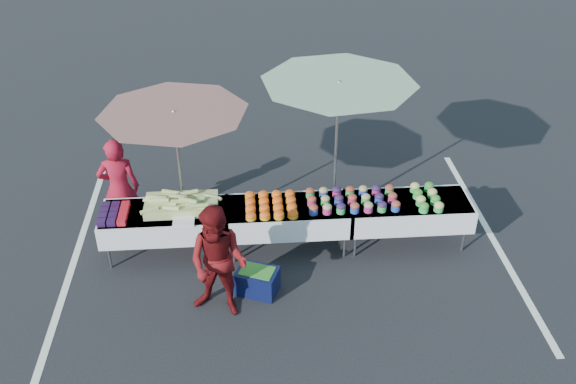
{
  "coord_description": "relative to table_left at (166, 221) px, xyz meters",
  "views": [
    {
      "loc": [
        -0.58,
        -7.76,
        6.04
      ],
      "look_at": [
        0.0,
        0.0,
        1.0
      ],
      "focal_mm": 40.0,
      "sensor_mm": 36.0,
      "label": 1
    }
  ],
  "objects": [
    {
      "name": "umbrella_left",
      "position": [
        0.24,
        0.4,
        1.38
      ],
      "size": [
        2.45,
        2.45,
        2.17
      ],
      "rotation": [
        0.0,
        0.0,
        0.17
      ],
      "color": "black",
      "rests_on": "ground"
    },
    {
      "name": "plastic_bags",
      "position": [
        0.3,
        -0.3,
        0.19
      ],
      "size": [
        0.3,
        0.25,
        0.05
      ],
      "primitive_type": "cube",
      "color": "white",
      "rests_on": "table_left"
    },
    {
      "name": "table_left",
      "position": [
        0.0,
        0.0,
        0.0
      ],
      "size": [
        1.86,
        0.81,
        0.75
      ],
      "color": "white",
      "rests_on": "ground"
    },
    {
      "name": "umbrella_right",
      "position": [
        2.6,
        0.8,
        1.57
      ],
      "size": [
        2.82,
        2.82,
        2.37
      ],
      "rotation": [
        0.0,
        0.0,
        -0.25
      ],
      "color": "black",
      "rests_on": "ground"
    },
    {
      "name": "stripe_left",
      "position": [
        -1.4,
        0.0,
        -0.58
      ],
      "size": [
        0.1,
        5.0,
        0.0
      ],
      "primitive_type": "cube",
      "color": "silver",
      "rests_on": "ground"
    },
    {
      "name": "ground",
      "position": [
        1.8,
        0.0,
        -0.58
      ],
      "size": [
        80.0,
        80.0,
        0.0
      ],
      "primitive_type": "plane",
      "color": "black"
    },
    {
      "name": "bean_baskets",
      "position": [
        3.86,
        -0.01,
        0.24
      ],
      "size": [
        0.36,
        0.68,
        0.15
      ],
      "color": "green",
      "rests_on": "table_right"
    },
    {
      "name": "table_center",
      "position": [
        1.8,
        0.0,
        0.0
      ],
      "size": [
        1.86,
        0.81,
        0.75
      ],
      "color": "white",
      "rests_on": "ground"
    },
    {
      "name": "potato_cups",
      "position": [
        2.75,
        0.0,
        0.25
      ],
      "size": [
        1.34,
        0.58,
        0.16
      ],
      "color": "#2244A1",
      "rests_on": "table_right"
    },
    {
      "name": "table_right",
      "position": [
        3.6,
        0.0,
        0.0
      ],
      "size": [
        1.86,
        0.81,
        0.75
      ],
      "color": "white",
      "rests_on": "ground"
    },
    {
      "name": "berry_punnets",
      "position": [
        -0.71,
        -0.06,
        0.21
      ],
      "size": [
        0.4,
        0.54,
        0.08
      ],
      "color": "black",
      "rests_on": "table_left"
    },
    {
      "name": "carrot_bowls",
      "position": [
        1.55,
        -0.01,
        0.22
      ],
      "size": [
        0.75,
        0.69,
        0.11
      ],
      "color": "orange",
      "rests_on": "table_center"
    },
    {
      "name": "corn_pile",
      "position": [
        0.24,
        0.04,
        0.26
      ],
      "size": [
        1.16,
        0.57,
        0.26
      ],
      "color": "#A5BA5F",
      "rests_on": "table_left"
    },
    {
      "name": "storage_bin",
      "position": [
        1.3,
        -0.96,
        -0.4
      ],
      "size": [
        0.66,
        0.58,
        0.36
      ],
      "rotation": [
        0.0,
        0.0,
        -0.38
      ],
      "color": "#0B1138",
      "rests_on": "ground"
    },
    {
      "name": "customer",
      "position": [
        0.81,
        -1.32,
        0.24
      ],
      "size": [
        0.96,
        0.86,
        1.64
      ],
      "primitive_type": "imported",
      "rotation": [
        0.0,
        0.0,
        -0.36
      ],
      "color": "#600E10",
      "rests_on": "ground"
    },
    {
      "name": "vendor",
      "position": [
        -0.71,
        0.55,
        0.25
      ],
      "size": [
        0.64,
        0.46,
        1.66
      ],
      "primitive_type": "imported",
      "rotation": [
        0.0,
        0.0,
        3.24
      ],
      "color": "maroon",
      "rests_on": "ground"
    },
    {
      "name": "stripe_right",
      "position": [
        5.0,
        0.0,
        -0.58
      ],
      "size": [
        0.1,
        5.0,
        0.0
      ],
      "primitive_type": "cube",
      "color": "silver",
      "rests_on": "ground"
    }
  ]
}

